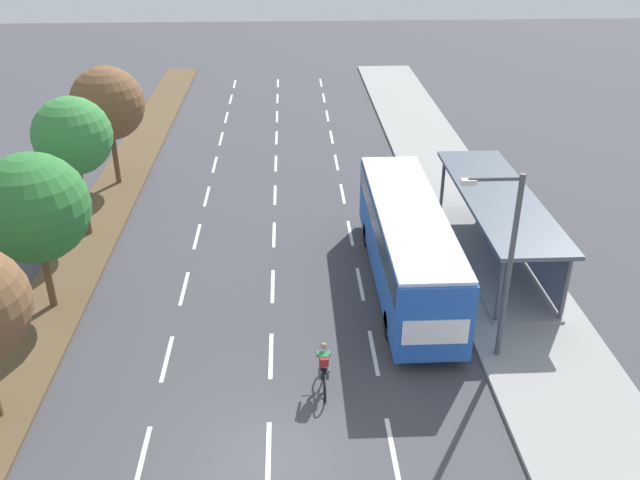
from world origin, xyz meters
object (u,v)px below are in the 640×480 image
streetlight (505,257)px  median_tree_fourth (108,104)px  bus (407,239)px  cyclist (324,369)px  median_tree_second (33,208)px  bus_shelter (503,221)px  median_tree_third (72,136)px

streetlight → median_tree_fourth: bearing=134.7°
bus → cyclist: bearing=-119.8°
cyclist → median_tree_second: (-9.91, 5.21, 3.35)m
bus → streetlight: bearing=-65.9°
bus_shelter → median_tree_second: 18.11m
cyclist → median_tree_fourth: (-10.04, 17.25, 3.61)m
median_tree_third → streetlight: (15.82, -9.88, -0.82)m
median_tree_fourth → median_tree_second: bearing=-89.4°
bus_shelter → streetlight: 7.29m
cyclist → median_tree_third: 15.60m
median_tree_third → streetlight: size_ratio=0.97×
median_tree_fourth → median_tree_third: bearing=-90.6°
bus → median_tree_third: 14.78m
median_tree_third → median_tree_fourth: size_ratio=1.02×
median_tree_third → median_tree_fourth: bearing=89.4°
bus → median_tree_third: bearing=159.8°
median_tree_fourth → streetlight: bearing=-45.3°
median_tree_second → median_tree_fourth: median_tree_fourth is taller
median_tree_second → streetlight: size_ratio=0.92×
cyclist → median_tree_second: median_tree_second is taller
cyclist → streetlight: streetlight is taller
bus_shelter → bus: size_ratio=0.93×
bus_shelter → median_tree_fourth: (-17.87, 9.23, 2.53)m
cyclist → median_tree_second: 11.68m
cyclist → median_tree_third: size_ratio=0.29×
bus_shelter → cyclist: bearing=-134.3°
median_tree_third → bus: bearing=-20.2°
bus → median_tree_fourth: bearing=140.9°
cyclist → median_tree_second: bearing=152.3°
median_tree_second → streetlight: 16.10m
bus → median_tree_fourth: (-13.59, 11.04, 2.33)m
bus_shelter → median_tree_fourth: 20.27m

